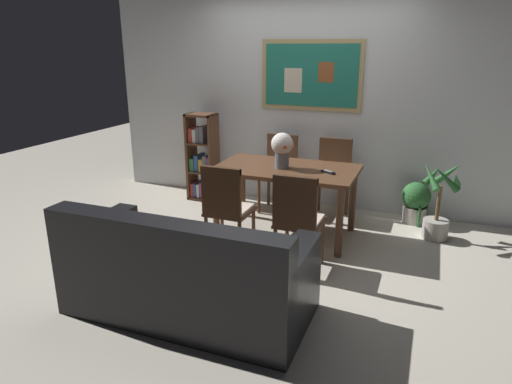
{
  "coord_description": "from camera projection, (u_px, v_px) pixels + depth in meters",
  "views": [
    {
      "loc": [
        1.46,
        -3.94,
        1.93
      ],
      "look_at": [
        0.01,
        -0.25,
        0.65
      ],
      "focal_mm": 31.9,
      "sensor_mm": 36.0,
      "label": 1
    }
  ],
  "objects": [
    {
      "name": "ground_plane",
      "position": [
        264.0,
        246.0,
        4.59
      ],
      "size": [
        12.0,
        12.0,
        0.0
      ],
      "primitive_type": "plane",
      "color": "beige"
    },
    {
      "name": "wall_back_with_painting",
      "position": [
        308.0,
        100.0,
        5.51
      ],
      "size": [
        5.2,
        0.14,
        2.6
      ],
      "color": "silver",
      "rests_on": "ground_plane"
    },
    {
      "name": "dining_table",
      "position": [
        286.0,
        177.0,
        4.7
      ],
      "size": [
        1.45,
        0.86,
        0.74
      ],
      "color": "brown",
      "rests_on": "ground_plane"
    },
    {
      "name": "dining_chair_near_right",
      "position": [
        298.0,
        215.0,
        3.92
      ],
      "size": [
        0.4,
        0.41,
        0.91
      ],
      "color": "brown",
      "rests_on": "ground_plane"
    },
    {
      "name": "dining_chair_far_left",
      "position": [
        279.0,
        166.0,
        5.49
      ],
      "size": [
        0.4,
        0.41,
        0.91
      ],
      "color": "brown",
      "rests_on": "ground_plane"
    },
    {
      "name": "dining_chair_near_left",
      "position": [
        226.0,
        204.0,
        4.19
      ],
      "size": [
        0.4,
        0.41,
        0.91
      ],
      "color": "brown",
      "rests_on": "ground_plane"
    },
    {
      "name": "dining_chair_far_right",
      "position": [
        333.0,
        172.0,
        5.27
      ],
      "size": [
        0.4,
        0.41,
        0.91
      ],
      "color": "brown",
      "rests_on": "ground_plane"
    },
    {
      "name": "leather_couch",
      "position": [
        185.0,
        276.0,
        3.34
      ],
      "size": [
        1.8,
        0.84,
        0.84
      ],
      "color": "black",
      "rests_on": "ground_plane"
    },
    {
      "name": "bookshelf",
      "position": [
        203.0,
        161.0,
        5.88
      ],
      "size": [
        0.36,
        0.28,
        1.12
      ],
      "color": "brown",
      "rests_on": "ground_plane"
    },
    {
      "name": "potted_ivy",
      "position": [
        416.0,
        201.0,
        5.14
      ],
      "size": [
        0.32,
        0.32,
        0.52
      ],
      "color": "#B2ADA3",
      "rests_on": "ground_plane"
    },
    {
      "name": "potted_palm",
      "position": [
        438.0,
        208.0,
        4.67
      ],
      "size": [
        0.44,
        0.45,
        0.84
      ],
      "color": "#B2ADA3",
      "rests_on": "ground_plane"
    },
    {
      "name": "flower_vase",
      "position": [
        282.0,
        148.0,
        4.6
      ],
      "size": [
        0.23,
        0.22,
        0.36
      ],
      "color": "slate",
      "rests_on": "dining_table"
    },
    {
      "name": "tv_remote",
      "position": [
        328.0,
        172.0,
        4.46
      ],
      "size": [
        0.16,
        0.12,
        0.02
      ],
      "color": "black",
      "rests_on": "dining_table"
    }
  ]
}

